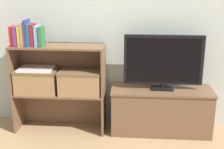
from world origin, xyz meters
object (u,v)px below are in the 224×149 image
book_skyblue (38,36)px  storage_basket_right (80,81)px  book_navy (27,33)px  book_crimson (13,36)px  tv (163,61)px  book_teal (30,35)px  book_mustard (20,36)px  storage_basket_left (37,80)px  tv_stand (161,110)px  book_tan (24,34)px  book_plum (17,36)px  laptop (36,69)px  book_maroon (33,35)px  book_forest (42,36)px

book_skyblue → storage_basket_right: book_skyblue is taller
book_navy → book_crimson: bearing=180.0°
tv → book_teal: bearing=-176.4°
book_crimson → book_mustard: (0.08, 0.00, 0.00)m
book_mustard → tv: bearing=3.4°
book_mustard → storage_basket_left: (0.12, 0.04, -0.46)m
tv_stand → book_tan: 1.58m
tv_stand → book_plum: (-1.43, -0.08, 0.77)m
storage_basket_left → storage_basket_right: bearing=0.0°
book_mustard → book_teal: size_ratio=0.89×
book_plum → book_mustard: (0.03, 0.00, 0.00)m
book_plum → book_mustard: bearing=0.0°
tv → book_mustard: size_ratio=3.98×
book_plum → laptop: size_ratio=0.57×
book_maroon → book_navy: bearing=180.0°
tv → book_mustard: 1.42m
tv → book_skyblue: (-1.23, -0.08, 0.25)m
book_plum → storage_basket_left: bearing=13.2°
book_plum → laptop: book_plum is taller
storage_basket_left → laptop: laptop is taller
book_tan → book_maroon: size_ratio=1.08×
book_plum → book_forest: 0.24m
book_tan → book_teal: book_tan is taller
tv_stand → laptop: size_ratio=2.99×
book_plum → book_navy: size_ratio=0.76×
book_tan → book_navy: (0.03, 0.00, 0.01)m
book_teal → book_skyblue: book_teal is taller
book_crimson → book_skyblue: 0.24m
book_mustard → book_navy: bearing=0.0°
book_skyblue → storage_basket_right: 0.61m
tv → book_tan: size_ratio=3.34×
book_plum → book_crimson: bearing=180.0°
storage_basket_left → laptop: bearing=-90.0°
laptop → storage_basket_right: bearing=0.0°
book_tan → book_navy: 0.04m
book_tan → book_plum: bearing=180.0°
book_mustard → book_navy: book_navy is taller
book_crimson → book_tan: bearing=0.0°
book_skyblue → storage_basket_right: size_ratio=0.47×
book_maroon → book_forest: size_ratio=1.13×
storage_basket_right → book_plum: bearing=-176.5°
tv_stand → storage_basket_right: size_ratio=2.42×
book_mustard → book_skyblue: 0.17m
book_crimson → book_plum: 0.04m
book_tan → storage_basket_right: 0.72m
book_forest → storage_basket_left: (-0.09, 0.04, -0.46)m
tv → storage_basket_left: 1.29m
book_navy → laptop: 0.37m
tv → book_skyblue: book_skyblue is taller
tv → storage_basket_left: (-1.27, -0.05, -0.21)m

